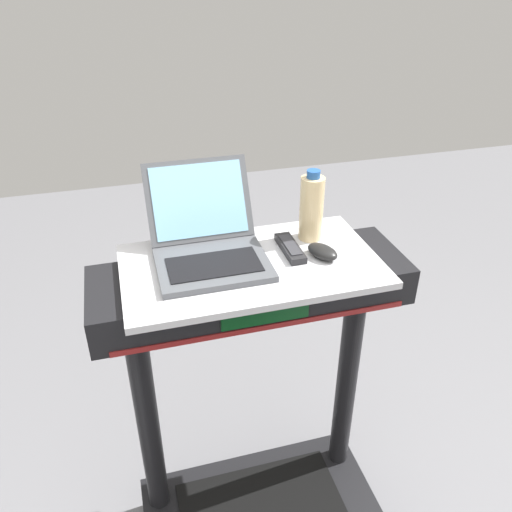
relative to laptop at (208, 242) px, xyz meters
name	(u,v)px	position (x,y,z in m)	size (l,w,h in m)	color
desk_board	(251,266)	(0.11, -0.06, -0.06)	(0.71, 0.41, 0.02)	silver
laptop	(208,242)	(0.00, 0.00, 0.00)	(0.30, 0.36, 0.23)	#515459
computer_mouse	(322,252)	(0.31, -0.09, -0.03)	(0.06, 0.10, 0.03)	black
water_bottle	(312,207)	(0.32, 0.03, 0.05)	(0.07, 0.07, 0.21)	beige
tv_remote	(290,248)	(0.23, -0.03, -0.04)	(0.05, 0.16, 0.02)	#232326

